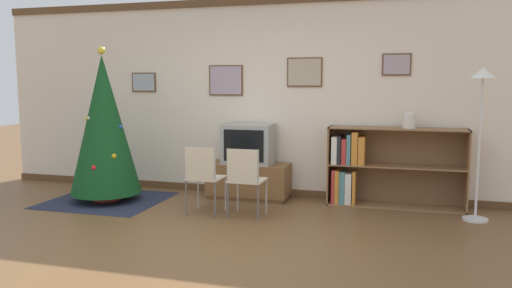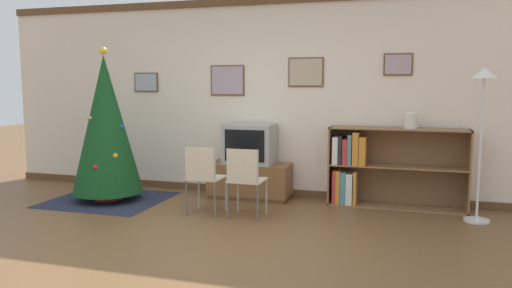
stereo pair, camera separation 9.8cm
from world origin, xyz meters
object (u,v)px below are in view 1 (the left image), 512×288
christmas_tree (104,125)px  folding_chair_left (203,176)px  tv_console (249,181)px  standing_lamp (481,104)px  television (249,144)px  vase (409,120)px  folding_chair_right (245,178)px  bookshelf (371,167)px

christmas_tree → folding_chair_left: 1.64m
tv_console → standing_lamp: 3.02m
tv_console → television: 0.50m
christmas_tree → vase: 3.90m
christmas_tree → standing_lamp: christmas_tree is taller
folding_chair_right → standing_lamp: standing_lamp is taller
television → folding_chair_left: television is taller
standing_lamp → folding_chair_left: bearing=-168.1°
vase → tv_console: bearing=-178.5°
christmas_tree → bookshelf: christmas_tree is taller
christmas_tree → folding_chair_right: bearing=-9.3°
vase → television: bearing=-178.5°
christmas_tree → tv_console: 2.04m
vase → bookshelf: bearing=177.7°
folding_chair_right → bookshelf: bookshelf is taller
folding_chair_left → vase: size_ratio=4.17×
folding_chair_right → vase: (1.80, 1.04, 0.63)m
folding_chair_left → bookshelf: 2.15m
christmas_tree → standing_lamp: (4.58, 0.31, 0.32)m
tv_console → bookshelf: bookshelf is taller
christmas_tree → standing_lamp: size_ratio=1.17×
tv_console → folding_chair_right: 1.05m
bookshelf → standing_lamp: standing_lamp is taller
christmas_tree → folding_chair_left: (1.52, -0.33, -0.53)m
folding_chair_left → television: bearing=75.3°
television → folding_chair_right: (0.26, -0.98, -0.27)m
folding_chair_left → folding_chair_right: 0.52m
vase → standing_lamp: (0.75, -0.40, 0.22)m
folding_chair_right → television: bearing=104.7°
christmas_tree → tv_console: size_ratio=1.84×
tv_console → folding_chair_right: (0.26, -0.99, 0.23)m
tv_console → folding_chair_left: bearing=-104.6°
tv_console → folding_chair_right: folding_chair_right is taller
folding_chair_right → vase: bearing=30.1°
tv_console → television: bearing=-90.0°
vase → christmas_tree: bearing=-169.6°
christmas_tree → television: 1.91m
folding_chair_left → folding_chair_right: (0.52, 0.00, 0.00)m
tv_console → standing_lamp: bearing=-7.0°
tv_console → folding_chair_right: size_ratio=1.34×
tv_console → television: television is taller
christmas_tree → bookshelf: size_ratio=1.19×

